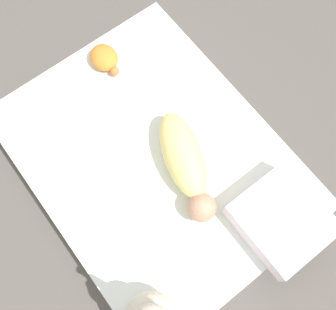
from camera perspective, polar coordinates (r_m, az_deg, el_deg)
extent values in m
plane|color=#514C47|center=(1.79, -1.93, -1.57)|extent=(12.00, 12.00, 0.00)
cube|color=white|center=(1.73, -2.00, -0.95)|extent=(1.26, 0.97, 0.13)
ellipsoid|color=#EFDB7F|center=(1.59, 2.18, 0.02)|extent=(0.41, 0.27, 0.15)
sphere|color=tan|center=(1.55, 4.90, -7.58)|extent=(0.12, 0.12, 0.12)
cube|color=white|center=(1.61, 16.13, -9.06)|extent=(0.34, 0.31, 0.11)
ellipsoid|color=orange|center=(1.85, -9.26, 13.80)|extent=(0.14, 0.12, 0.08)
sphere|color=orange|center=(1.81, -7.73, 11.97)|extent=(0.04, 0.04, 0.04)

